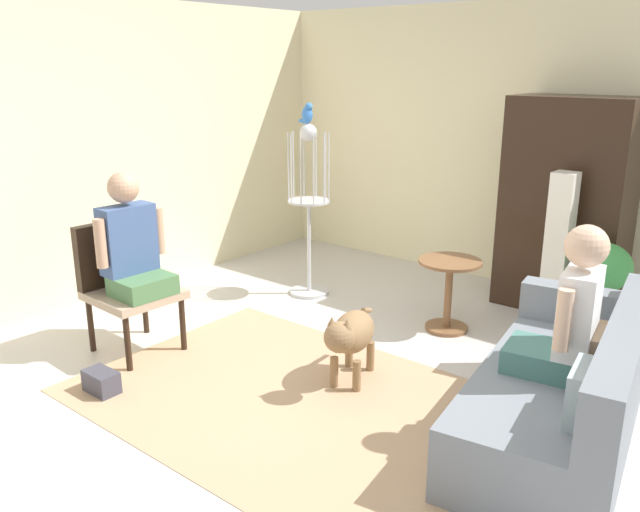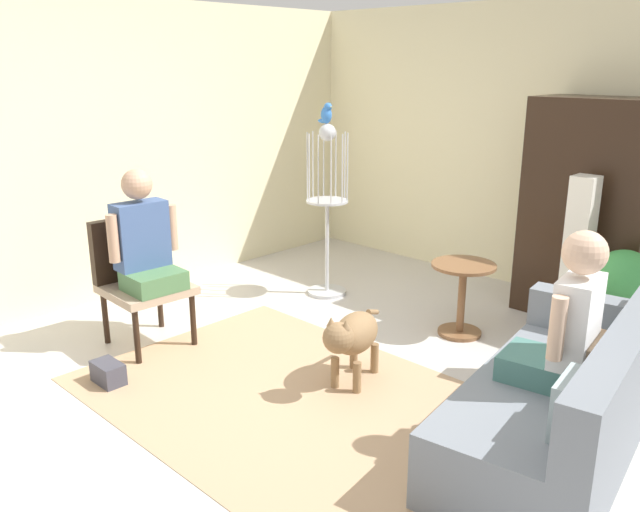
% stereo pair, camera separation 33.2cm
% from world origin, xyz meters
% --- Properties ---
extents(ground_plane, '(6.78, 6.78, 0.00)m').
position_xyz_m(ground_plane, '(0.00, 0.00, 0.00)').
color(ground_plane, beige).
extents(back_wall, '(5.93, 0.12, 2.62)m').
position_xyz_m(back_wall, '(0.00, 2.88, 1.31)').
color(back_wall, beige).
rests_on(back_wall, ground).
extents(left_wall, '(0.12, 6.25, 2.62)m').
position_xyz_m(left_wall, '(-2.72, 0.30, 1.31)').
color(left_wall, beige).
rests_on(left_wall, ground).
extents(area_rug, '(2.73, 1.93, 0.01)m').
position_xyz_m(area_rug, '(-0.12, -0.24, 0.00)').
color(area_rug, tan).
rests_on(area_rug, ground).
extents(couch, '(1.07, 1.91, 0.78)m').
position_xyz_m(couch, '(1.37, 0.40, 0.29)').
color(couch, slate).
rests_on(couch, ground).
extents(armchair, '(0.62, 0.59, 0.95)m').
position_xyz_m(armchair, '(-1.63, -0.41, 0.56)').
color(armchair, black).
rests_on(armchair, ground).
extents(person_on_couch, '(0.49, 0.50, 0.86)m').
position_xyz_m(person_on_couch, '(1.35, 0.36, 0.77)').
color(person_on_couch, '#42736D').
extents(person_on_armchair, '(0.44, 0.55, 0.87)m').
position_xyz_m(person_on_armchair, '(-1.49, -0.41, 0.83)').
color(person_on_armchair, '#4B784B').
extents(round_end_table, '(0.50, 0.50, 0.58)m').
position_xyz_m(round_end_table, '(0.09, 1.40, 0.35)').
color(round_end_table, brown).
rests_on(round_end_table, ground).
extents(dog, '(0.39, 0.76, 0.55)m').
position_xyz_m(dog, '(0.02, 0.18, 0.35)').
color(dog, olive).
rests_on(dog, ground).
extents(bird_cage_stand, '(0.38, 0.38, 1.56)m').
position_xyz_m(bird_cage_stand, '(-1.32, 1.35, 0.75)').
color(bird_cage_stand, silver).
rests_on(bird_cage_stand, ground).
extents(parrot, '(0.17, 0.10, 0.18)m').
position_xyz_m(parrot, '(-1.33, 1.35, 1.65)').
color(parrot, blue).
rests_on(parrot, bird_cage_stand).
extents(potted_plant, '(0.41, 0.41, 0.77)m').
position_xyz_m(potted_plant, '(1.08, 1.96, 0.50)').
color(potted_plant, '#996047').
rests_on(potted_plant, ground).
extents(column_lamp, '(0.20, 0.20, 1.27)m').
position_xyz_m(column_lamp, '(0.72, 1.99, 0.63)').
color(column_lamp, '#4C4742').
rests_on(column_lamp, ground).
extents(armoire_cabinet, '(1.00, 0.56, 1.81)m').
position_xyz_m(armoire_cabinet, '(0.59, 2.47, 0.91)').
color(armoire_cabinet, black).
rests_on(armoire_cabinet, ground).
extents(handbag, '(0.24, 0.15, 0.15)m').
position_xyz_m(handbag, '(-1.15, -0.96, 0.07)').
color(handbag, '#3F3F4C').
rests_on(handbag, ground).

